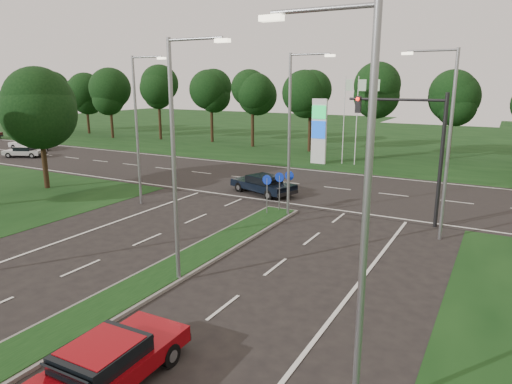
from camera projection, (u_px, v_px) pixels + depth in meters
The scene contains 18 objects.
ground at pixel (24, 353), 12.98m from camera, with size 160.00×160.00×0.00m, color black.
verge_far at pixel (408, 140), 59.76m from camera, with size 160.00×50.00×0.02m, color black.
cross_road at pixel (324, 187), 33.39m from camera, with size 160.00×12.00×0.02m, color black.
median_kerb at pixel (126, 295), 16.36m from camera, with size 2.00×26.00×0.12m, color slate.
streetlight_median_near at pixel (178, 151), 16.41m from camera, with size 2.53×0.22×9.00m.
streetlight_median_far at pixel (293, 127), 24.92m from camera, with size 2.53×0.22×9.00m.
streetlight_left_far at pixel (139, 123), 27.58m from camera, with size 2.53×0.22×9.00m.
streetlight_right_far at pixel (445, 135), 21.26m from camera, with size 2.53×0.22×9.00m.
streetlight_right_near at pixel (357, 204), 9.35m from camera, with size 2.53×0.22×9.00m.
traffic_signal at pixel (416, 138), 23.81m from camera, with size 5.10×0.42×7.00m.
median_signs at pixel (279, 184), 26.52m from camera, with size 1.16×1.76×2.38m.
gas_pylon at pixel (321, 130), 42.11m from camera, with size 5.80×1.26×8.00m.
tree_left_far at pixel (34, 102), 31.79m from camera, with size 5.20×5.20×8.86m.
treeline_far at pixel (384, 89), 45.29m from camera, with size 6.00×6.00×9.90m.
red_sedan at pixel (105, 364), 11.34m from camera, with size 2.00×4.63×1.26m.
navy_sedan at pixel (263, 184), 31.19m from camera, with size 5.09×3.39×1.30m.
far_car_a at pixel (24, 151), 46.39m from camera, with size 4.22×3.08×1.12m.
far_car_b at pixel (29, 144), 51.09m from camera, with size 4.65×2.17×1.32m.
Camera 1 is at (11.35, -6.90, 7.53)m, focal length 32.00 mm.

